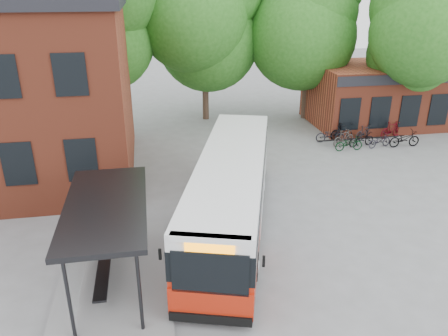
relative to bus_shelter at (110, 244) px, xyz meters
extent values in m
plane|color=slate|center=(4.50, 1.00, -1.45)|extent=(100.00, 100.00, 0.00)
imported|color=black|center=(12.24, 11.64, -0.99)|extent=(1.84, 0.88, 0.93)
imported|color=#433D3A|center=(12.76, 10.91, -0.95)|extent=(1.70, 1.06, 0.99)
imported|color=black|center=(12.71, 10.07, -1.01)|extent=(1.68, 0.62, 0.87)
imported|color=black|center=(13.22, 11.94, -0.90)|extent=(1.90, 0.80, 1.11)
imported|color=black|center=(13.76, 10.64, -1.00)|extent=(1.81, 0.94, 0.91)
imported|color=black|center=(14.55, 11.84, -1.00)|extent=(1.54, 1.01, 0.90)
imported|color=#25232D|center=(14.73, 10.27, -1.03)|extent=(1.69, 0.94, 0.84)
imported|color=#46040C|center=(16.34, 11.80, -0.92)|extent=(1.82, 1.01, 1.06)
imported|color=black|center=(16.21, 10.10, -0.95)|extent=(1.90, 0.68, 1.00)
camera|label=1|loc=(1.45, -11.97, 7.43)|focal=35.00mm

